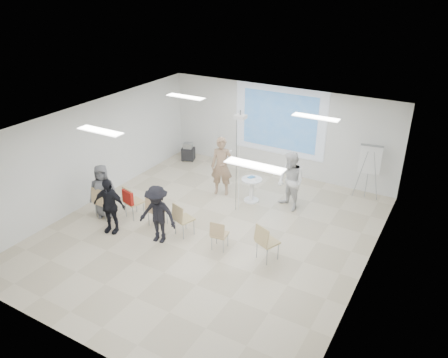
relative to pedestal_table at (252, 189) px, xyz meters
The scene contains 30 objects.
floor 2.19m from the pedestal_table, 95.13° to the right, with size 8.00×9.00×0.10m, color beige.
ceiling 3.39m from the pedestal_table, 95.13° to the right, with size 8.00×9.00×0.10m, color white.
wall_back 2.65m from the pedestal_table, 94.52° to the left, with size 8.00×0.10×3.00m, color silver.
wall_left 4.87m from the pedestal_table, 153.32° to the right, with size 0.10×9.00×3.00m, color silver.
wall_right 4.54m from the pedestal_table, 28.91° to the right, with size 0.10×9.00×3.00m, color silver.
projection_halo 2.76m from the pedestal_table, 94.64° to the left, with size 3.20×0.01×2.30m, color silver.
projection_image 2.75m from the pedestal_table, 94.67° to the left, with size 2.60×0.01×1.90m, color #3470B2.
pedestal_table is the anchor object (origin of this frame).
player_left 1.21m from the pedestal_table, behind, with size 0.76×0.52×2.09m, color #9E7C61.
player_right 1.29m from the pedestal_table, ahead, with size 0.94×0.75×1.95m, color white.
controller_left 1.31m from the pedestal_table, 163.37° to the left, with size 0.04×0.11×0.04m, color white.
controller_right 1.38m from the pedestal_table, 22.45° to the left, with size 0.04×0.12×0.04m, color white.
chair_far_left 4.36m from the pedestal_table, 137.27° to the right, with size 0.46×0.50×0.94m.
chair_left_mid 3.56m from the pedestal_table, 134.08° to the right, with size 0.55×0.58×0.95m.
chair_left_inner 3.05m from the pedestal_table, 121.99° to the right, with size 0.47×0.50×0.93m.
chair_center 2.71m from the pedestal_table, 105.61° to the right, with size 0.56×0.58×0.93m.
chair_right_inner 2.73m from the pedestal_table, 80.66° to the right, with size 0.44×0.46×0.82m.
chair_right_far 2.99m from the pedestal_table, 57.15° to the right, with size 0.60×0.62×0.96m.
red_jacket 3.65m from the pedestal_table, 132.31° to the right, with size 0.41×0.09×0.39m, color #B21E16.
laptop 2.96m from the pedestal_table, 122.91° to the right, with size 0.34×0.25×0.03m, color black.
audience_left 4.22m from the pedestal_table, 126.48° to the right, with size 1.03×0.62×1.77m, color black.
audience_mid 3.34m from the pedestal_table, 109.44° to the right, with size 1.15×0.63×1.78m, color black.
audience_outer 4.32m from the pedestal_table, 138.78° to the right, with size 0.85×0.56×1.74m, color slate.
flipchart_easel 3.61m from the pedestal_table, 33.17° to the left, with size 0.75×0.57×1.74m.
av_cart 3.84m from the pedestal_table, 153.86° to the left, with size 0.54×0.49×0.67m.
ceiling_projector 2.35m from the pedestal_table, 98.19° to the right, with size 0.30×0.25×3.00m.
fluor_panel_nw 3.36m from the pedestal_table, behind, with size 1.20×0.30×0.02m, color white.
fluor_panel_ne 3.12m from the pedestal_table, ahead, with size 1.20×0.30×0.02m, color white.
fluor_panel_sw 4.95m from the pedestal_table, 121.11° to the right, with size 1.20×0.30×0.02m, color white.
fluor_panel_se 4.79m from the pedestal_table, 63.52° to the right, with size 1.20×0.30×0.02m, color white.
Camera 1 is at (5.30, -8.41, 6.34)m, focal length 35.00 mm.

